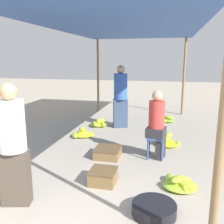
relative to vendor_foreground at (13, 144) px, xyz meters
The scene contains 16 objects.
canopy_post_front_right 2.49m from the vendor_foreground, ahead, with size 0.08×0.08×2.62m, color olive.
canopy_post_back_left 6.27m from the vendor_foreground, 95.96° to the left, with size 0.08×0.08×2.62m, color olive.
canopy_post_back_right 6.68m from the vendor_foreground, 68.83° to the left, with size 0.08×0.08×2.62m, color olive.
canopy_tarp 3.52m from the vendor_foreground, 73.13° to the left, with size 3.46×7.04×0.04m, color #33569E.
vendor_foreground is the anchor object (origin of this frame).
stool 2.71m from the vendor_foreground, 49.57° to the left, with size 0.34×0.34×0.44m.
vendor_seated 2.68m from the vendor_foreground, 49.30° to the left, with size 0.40×0.40×1.34m.
basin_black 1.99m from the vendor_foreground, ahead, with size 0.56×0.56×0.15m.
banana_pile_left_0 3.13m from the vendor_foreground, 93.19° to the left, with size 0.60×0.58×0.22m.
banana_pile_left_1 4.13m from the vendor_foreground, 90.26° to the left, with size 0.52×0.64×0.23m.
banana_pile_right_0 3.51m from the vendor_foreground, 55.22° to the left, with size 0.56×0.48×0.30m.
banana_pile_right_1 5.42m from the vendor_foreground, 69.00° to the left, with size 0.43×0.44×0.21m.
banana_pile_right_2 2.47m from the vendor_foreground, 22.79° to the left, with size 0.52×0.57×0.21m.
crate_near 2.15m from the vendor_foreground, 66.42° to the left, with size 0.50×0.50×0.20m.
crate_mid 1.47m from the vendor_foreground, 39.07° to the left, with size 0.41×0.41×0.22m.
shopper_walking_mid 4.15m from the vendor_foreground, 81.45° to the left, with size 0.47×0.47×1.75m.
Camera 1 is at (1.06, -1.97, 1.93)m, focal length 40.00 mm.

